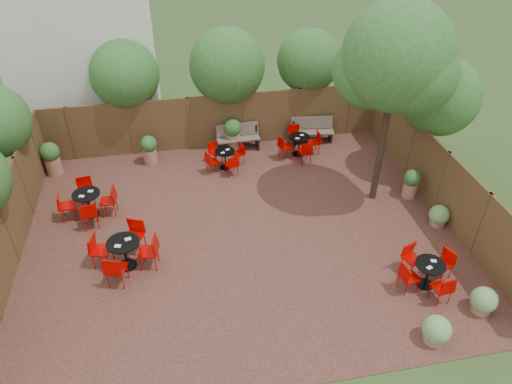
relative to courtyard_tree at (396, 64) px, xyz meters
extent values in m
plane|color=#354F23|center=(-4.35, -0.87, -4.36)|extent=(80.00, 80.00, 0.00)
cube|color=#381917|center=(-4.35, -0.87, -4.35)|extent=(12.00, 10.00, 0.02)
cube|color=#51351E|center=(-4.35, 4.13, -3.36)|extent=(12.00, 0.08, 2.00)
cube|color=#51351E|center=(-10.35, -0.87, -3.36)|extent=(0.08, 10.00, 2.00)
cube|color=#51351E|center=(1.65, -0.87, -3.36)|extent=(0.08, 10.00, 2.00)
cube|color=silver|center=(-8.85, 7.13, -0.36)|extent=(5.00, 4.00, 8.00)
sphere|color=#275C1D|center=(-7.35, 4.83, -1.66)|extent=(2.34, 2.34, 2.34)
sphere|color=#275C1D|center=(-3.85, 4.73, -1.57)|extent=(2.64, 2.64, 2.64)
sphere|color=#275C1D|center=(-0.85, 4.93, -1.67)|extent=(2.30, 2.30, 2.30)
sphere|color=#275C1D|center=(2.25, 1.13, -1.63)|extent=(2.43, 2.43, 2.43)
cylinder|color=black|center=(0.01, 0.01, -1.96)|extent=(0.27, 0.27, 4.77)
sphere|color=#275C1D|center=(0.01, 0.01, 0.19)|extent=(2.94, 2.94, 2.94)
sphere|color=#275C1D|center=(-0.49, 0.41, -0.34)|extent=(2.06, 2.06, 2.06)
sphere|color=#275C1D|center=(0.41, -0.39, -0.15)|extent=(2.15, 2.15, 2.15)
cube|color=brown|center=(-3.68, 3.68, -3.90)|extent=(1.55, 0.51, 0.05)
cube|color=brown|center=(-3.68, 3.88, -3.63)|extent=(1.54, 0.17, 0.46)
cube|color=black|center=(-4.37, 3.68, -4.14)|extent=(0.08, 0.46, 0.41)
cube|color=black|center=(-2.98, 3.68, -4.14)|extent=(0.08, 0.46, 0.41)
cube|color=brown|center=(-0.90, 3.68, -3.90)|extent=(1.58, 0.66, 0.05)
cube|color=brown|center=(-0.90, 3.88, -3.63)|extent=(1.54, 0.32, 0.46)
cube|color=black|center=(-1.60, 3.68, -4.14)|extent=(0.12, 0.47, 0.41)
cube|color=black|center=(-0.20, 3.68, -4.14)|extent=(0.12, 0.47, 0.41)
cylinder|color=black|center=(-4.31, 2.55, -4.33)|extent=(0.39, 0.39, 0.03)
cylinder|color=black|center=(-4.31, 2.55, -4.01)|extent=(0.04, 0.04, 0.62)
cylinder|color=black|center=(-4.31, 2.55, -3.69)|extent=(0.68, 0.68, 0.03)
cube|color=white|center=(-4.20, 2.63, -3.67)|extent=(0.15, 0.13, 0.01)
cube|color=white|center=(-4.40, 2.45, -3.67)|extent=(0.15, 0.13, 0.01)
cylinder|color=black|center=(-8.62, 0.74, -4.33)|extent=(0.46, 0.46, 0.03)
cylinder|color=black|center=(-8.62, 0.74, -3.95)|extent=(0.05, 0.05, 0.74)
cylinder|color=black|center=(-8.62, 0.74, -3.57)|extent=(0.80, 0.80, 0.03)
cube|color=white|center=(-8.49, 0.83, -3.55)|extent=(0.15, 0.11, 0.02)
cube|color=white|center=(-8.72, 0.61, -3.55)|extent=(0.15, 0.11, 0.02)
cylinder|color=black|center=(-7.48, -1.65, -4.33)|extent=(0.49, 0.49, 0.03)
cylinder|color=black|center=(-7.48, -1.65, -3.93)|extent=(0.06, 0.06, 0.77)
cylinder|color=black|center=(-7.48, -1.65, -3.53)|extent=(0.84, 0.84, 0.03)
cube|color=white|center=(-7.35, -1.56, -3.51)|extent=(0.18, 0.15, 0.02)
cube|color=white|center=(-7.59, -1.79, -3.51)|extent=(0.18, 0.15, 0.02)
cylinder|color=black|center=(-1.63, 2.93, -4.33)|extent=(0.43, 0.43, 0.03)
cylinder|color=black|center=(-1.63, 2.93, -3.98)|extent=(0.05, 0.05, 0.69)
cylinder|color=black|center=(-1.63, 2.93, -3.63)|extent=(0.74, 0.74, 0.03)
cube|color=white|center=(-1.51, 3.01, -3.61)|extent=(0.14, 0.11, 0.01)
cube|color=white|center=(-1.73, 2.81, -3.61)|extent=(0.14, 0.11, 0.01)
cylinder|color=black|center=(-0.12, -3.74, -4.33)|extent=(0.43, 0.43, 0.03)
cylinder|color=black|center=(-0.12, -3.74, -3.98)|extent=(0.05, 0.05, 0.68)
cylinder|color=black|center=(-0.12, -3.74, -3.63)|extent=(0.74, 0.74, 0.03)
cube|color=white|center=(0.00, -3.66, -3.61)|extent=(0.15, 0.13, 0.01)
cube|color=white|center=(-0.22, -3.85, -3.61)|extent=(0.15, 0.13, 0.01)
cylinder|color=#96664B|center=(-6.81, 3.38, -4.08)|extent=(0.47, 0.47, 0.53)
sphere|color=#275C1D|center=(-6.81, 3.38, -3.60)|extent=(0.56, 0.56, 0.56)
cylinder|color=#96664B|center=(-3.86, 3.83, -4.04)|extent=(0.52, 0.52, 0.60)
sphere|color=#275C1D|center=(-3.86, 3.83, -3.51)|extent=(0.63, 0.63, 0.63)
cylinder|color=#96664B|center=(-10.00, 3.30, -4.04)|extent=(0.52, 0.52, 0.60)
sphere|color=#275C1D|center=(-10.00, 3.30, -3.51)|extent=(0.63, 0.63, 0.63)
cylinder|color=#96664B|center=(1.14, -0.15, -4.10)|extent=(0.43, 0.43, 0.49)
sphere|color=#275C1D|center=(1.14, -0.15, -3.66)|extent=(0.52, 0.52, 0.52)
cylinder|color=#96664B|center=(0.79, -4.73, -4.24)|extent=(0.46, 0.46, 0.21)
sphere|color=#60934C|center=(0.79, -4.73, -3.98)|extent=(0.62, 0.62, 0.62)
cylinder|color=#96664B|center=(-0.71, -5.31, -4.24)|extent=(0.46, 0.46, 0.21)
sphere|color=#60934C|center=(-0.71, -5.31, -3.97)|extent=(0.63, 0.63, 0.63)
cylinder|color=#96664B|center=(1.35, -1.59, -4.25)|extent=(0.43, 0.43, 0.19)
sphere|color=#60934C|center=(1.35, -1.59, -4.00)|extent=(0.58, 0.58, 0.58)
camera|label=1|loc=(-5.83, -11.04, 4.53)|focal=33.18mm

